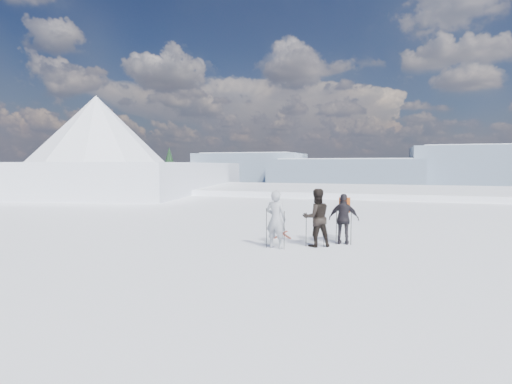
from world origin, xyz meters
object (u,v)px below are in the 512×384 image
(skier_pack, at_px, (344,219))
(skier_dark, at_px, (316,218))
(skis_loose, at_px, (283,234))
(skier_grey, at_px, (276,219))

(skier_pack, bearing_deg, skier_dark, 37.78)
(skier_pack, relative_size, skis_loose, 1.06)
(skier_dark, relative_size, skier_pack, 1.11)
(skier_grey, xyz_separation_m, skier_pack, (2.12, 1.40, -0.08))
(skier_pack, distance_m, skis_loose, 2.91)
(skis_loose, bearing_deg, skier_grey, -81.07)
(skier_grey, relative_size, skier_pack, 1.09)
(skier_dark, distance_m, skier_pack, 1.11)
(skier_pack, bearing_deg, skier_grey, 32.71)
(skier_grey, bearing_deg, skier_pack, -137.53)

